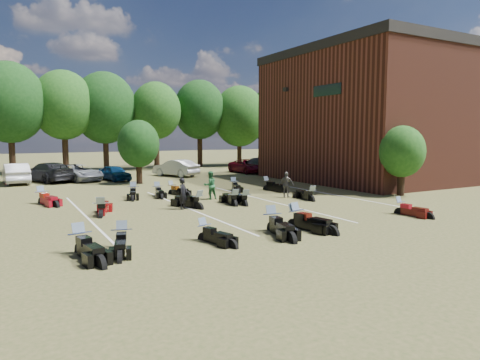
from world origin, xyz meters
TOP-DOWN VIEW (x-y plane):
  - ground at (0.00, 0.00)m, footprint 160.00×160.00m
  - car_1 at (-10.43, 20.01)m, footprint 1.94×4.90m
  - car_2 at (-5.83, 19.62)m, footprint 3.74×5.33m
  - car_3 at (-8.16, 20.17)m, footprint 4.15×5.87m
  - car_4 at (-3.22, 18.53)m, footprint 2.34×4.00m
  - car_5 at (2.58, 19.68)m, footprint 3.38×4.87m
  - car_6 at (10.06, 19.37)m, footprint 2.40×4.93m
  - car_7 at (10.97, 19.04)m, footprint 3.42×5.74m
  - person_black at (-3.29, 2.92)m, footprint 0.69×0.68m
  - person_green at (-0.66, 5.33)m, footprint 0.83×0.66m
  - person_grey at (3.73, 3.77)m, footprint 0.88×0.94m
  - motorcycle_0 at (-7.87, -3.11)m, footprint 1.30×2.35m
  - motorcycle_1 at (-9.23, -3.24)m, footprint 1.18×2.56m
  - motorcycle_2 at (-2.09, -3.50)m, footprint 1.26×2.63m
  - motorcycle_3 at (-5.04, -3.53)m, footprint 1.17×2.12m
  - motorcycle_4 at (-0.84, -3.27)m, footprint 1.22×2.51m
  - motorcycle_5 at (-0.75, -3.33)m, footprint 1.24×2.61m
  - motorcycle_6 at (5.34, -3.37)m, footprint 0.87×2.13m
  - motorcycle_7 at (-7.41, 2.75)m, footprint 1.47×2.52m
  - motorcycle_9 at (-2.61, 2.59)m, footprint 1.55×2.56m
  - motorcycle_10 at (-0.54, 2.51)m, footprint 1.05×2.37m
  - motorcycle_11 at (0.00, 2.29)m, footprint 1.12×2.28m
  - motorcycle_12 at (4.14, 1.87)m, footprint 0.98×2.32m
  - motorcycle_15 at (-9.49, 8.41)m, footprint 1.50×2.55m
  - motorcycle_16 at (-4.37, 8.50)m, footprint 1.33×2.41m
  - motorcycle_17 at (-1.87, 8.52)m, footprint 1.33×2.24m
  - motorcycle_18 at (-2.89, 8.34)m, footprint 1.00×2.22m
  - motorcycle_19 at (4.57, 7.27)m, footprint 1.22×2.45m
  - motorcycle_20 at (2.59, 8.44)m, footprint 1.27×2.28m
  - brick_building at (22.00, 9.00)m, footprint 25.40×15.20m
  - tree_line at (-1.00, 29.00)m, footprint 56.00×6.00m
  - young_tree_near_building at (10.50, 1.00)m, footprint 2.80×2.80m
  - young_tree_midfield at (-2.00, 15.50)m, footprint 3.20×3.20m
  - parking_lines at (-3.00, 3.00)m, footprint 20.10×14.00m

SIDE VIEW (x-z plane):
  - ground at x=0.00m, z-range 0.00..0.00m
  - motorcycle_0 at x=-7.87m, z-range -0.63..0.63m
  - motorcycle_1 at x=-9.23m, z-range -0.69..0.69m
  - motorcycle_2 at x=-2.09m, z-range -0.70..0.70m
  - motorcycle_3 at x=-5.04m, z-range -0.56..0.56m
  - motorcycle_4 at x=-0.84m, z-range -0.67..0.67m
  - motorcycle_5 at x=-0.75m, z-range -0.70..0.70m
  - motorcycle_6 at x=5.34m, z-range -0.58..0.58m
  - motorcycle_7 at x=-7.41m, z-range -0.67..0.67m
  - motorcycle_9 at x=-2.61m, z-range -0.68..0.68m
  - motorcycle_10 at x=-0.54m, z-range -0.64..0.64m
  - motorcycle_11 at x=0.00m, z-range -0.61..0.61m
  - motorcycle_12 at x=4.14m, z-range -0.63..0.63m
  - motorcycle_15 at x=-9.49m, z-range -0.68..0.68m
  - motorcycle_16 at x=-4.37m, z-range -0.64..0.64m
  - motorcycle_17 at x=-1.87m, z-range -0.59..0.59m
  - motorcycle_18 at x=-2.89m, z-range -0.60..0.60m
  - motorcycle_19 at x=4.57m, z-range -0.66..0.66m
  - motorcycle_20 at x=2.59m, z-range -0.61..0.61m
  - parking_lines at x=-3.00m, z-range 0.00..0.01m
  - car_4 at x=-3.22m, z-range 0.00..1.28m
  - car_6 at x=10.06m, z-range 0.00..1.35m
  - car_2 at x=-5.83m, z-range 0.00..1.35m
  - car_5 at x=2.58m, z-range 0.00..1.52m
  - car_7 at x=10.97m, z-range 0.00..1.56m
  - person_grey at x=3.73m, z-range 0.00..1.56m
  - car_3 at x=-8.16m, z-range 0.00..1.58m
  - car_1 at x=-10.43m, z-range 0.00..1.59m
  - person_black at x=-3.29m, z-range 0.00..1.60m
  - person_green at x=-0.66m, z-range 0.00..1.66m
  - young_tree_near_building at x=10.50m, z-range 0.67..4.83m
  - young_tree_midfield at x=-2.00m, z-range 0.74..5.44m
  - brick_building at x=22.00m, z-range 0.01..10.71m
  - tree_line at x=-1.00m, z-range 1.42..11.20m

